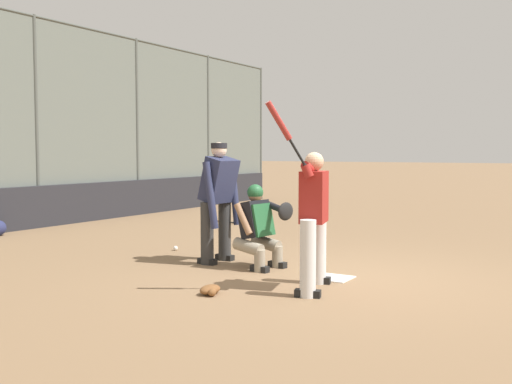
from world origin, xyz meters
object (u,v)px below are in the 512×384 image
object	(u,v)px
batter_at_plate	(313,215)
baseball_loose	(176,248)
catcher_behind_plate	(260,225)
spare_bat_near_backstop	(217,220)
fielding_glove_on_dirt	(210,290)
umpire_home	(218,198)

from	to	relation	value
batter_at_plate	baseball_loose	xyz separation A→B (m)	(-1.33, -3.05, -0.81)
catcher_behind_plate	spare_bat_near_backstop	world-z (taller)	catcher_behind_plate
fielding_glove_on_dirt	spare_bat_near_backstop	bearing A→B (deg)	-145.79
umpire_home	spare_bat_near_backstop	size ratio (longest dim) A/B	1.94
catcher_behind_plate	baseball_loose	size ratio (longest dim) A/B	15.28
batter_at_plate	fielding_glove_on_dirt	world-z (taller)	batter_at_plate
batter_at_plate	umpire_home	bearing A→B (deg)	-129.67
batter_at_plate	spare_bat_near_backstop	size ratio (longest dim) A/B	2.41
spare_bat_near_backstop	baseball_loose	world-z (taller)	baseball_loose
batter_at_plate	spare_bat_near_backstop	distance (m)	6.82
spare_bat_near_backstop	fielding_glove_on_dirt	size ratio (longest dim) A/B	3.01
baseball_loose	fielding_glove_on_dirt	bearing A→B (deg)	45.99
spare_bat_near_backstop	umpire_home	bearing A→B (deg)	141.36
spare_bat_near_backstop	baseball_loose	bearing A→B (deg)	131.36
spare_bat_near_backstop	baseball_loose	distance (m)	3.90
catcher_behind_plate	baseball_loose	bearing A→B (deg)	-98.62
umpire_home	fielding_glove_on_dirt	size ratio (longest dim) A/B	5.85
catcher_behind_plate	fielding_glove_on_dirt	world-z (taller)	catcher_behind_plate
catcher_behind_plate	umpire_home	distance (m)	0.79
batter_at_plate	catcher_behind_plate	size ratio (longest dim) A/B	1.86
batter_at_plate	catcher_behind_plate	xyz separation A→B (m)	(-0.78, -1.17, -0.27)
catcher_behind_plate	baseball_loose	xyz separation A→B (m)	(-0.55, -1.88, -0.55)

